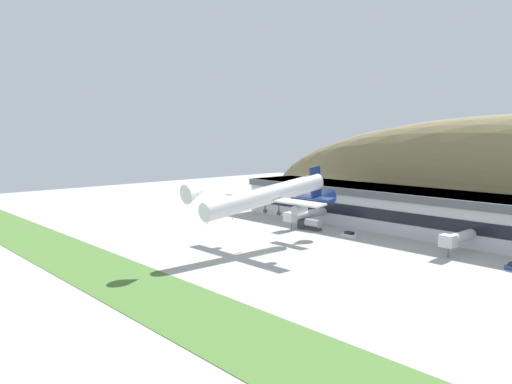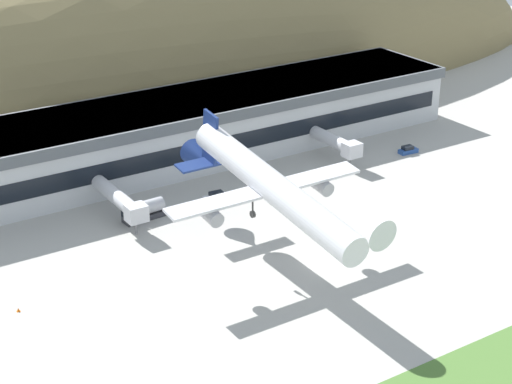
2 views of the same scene
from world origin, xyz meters
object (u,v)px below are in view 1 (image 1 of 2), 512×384
object	(u,v)px
terminal_building	(409,207)
fuel_truck	(310,225)
jetway_0	(304,215)
traffic_cone_1	(208,223)
service_car_1	(349,235)
jetway_1	(457,238)
service_car_2	(226,210)
traffic_cone_0	(233,219)
cargo_airplane	(269,196)

from	to	relation	value
terminal_building	fuel_truck	world-z (taller)	terminal_building
jetway_0	fuel_truck	world-z (taller)	jetway_0
traffic_cone_1	service_car_1	bearing A→B (deg)	22.52
jetway_1	service_car_2	xyz separation A→B (m)	(-88.09, -0.60, -3.32)
jetway_0	traffic_cone_0	size ratio (longest dim) A/B	29.57
jetway_1	traffic_cone_1	bearing A→B (deg)	-164.24
service_car_1	fuel_truck	bearing A→B (deg)	-178.84
jetway_0	traffic_cone_0	bearing A→B (deg)	-164.77
fuel_truck	service_car_2	bearing A→B (deg)	176.67
terminal_building	jetway_0	bearing A→B (deg)	-140.40
cargo_airplane	jetway_0	bearing A→B (deg)	114.94
jetway_0	service_car_2	size ratio (longest dim) A/B	3.89
service_car_1	service_car_2	xyz separation A→B (m)	(-57.99, 2.24, 0.04)
jetway_1	traffic_cone_0	size ratio (longest dim) A/B	23.86
jetway_0	jetway_1	size ratio (longest dim) A/B	1.24
jetway_1	service_car_2	world-z (taller)	jetway_1
cargo_airplane	fuel_truck	bearing A→B (deg)	109.17
cargo_airplane	traffic_cone_1	size ratio (longest dim) A/B	86.56
service_car_2	terminal_building	bearing A→B (deg)	16.41
service_car_1	fuel_truck	xyz separation A→B (m)	(-14.46, -0.29, 0.94)
traffic_cone_0	traffic_cone_1	xyz separation A→B (m)	(1.46, -11.72, 0.00)
fuel_truck	traffic_cone_1	world-z (taller)	fuel_truck
jetway_0	fuel_truck	bearing A→B (deg)	-20.70
jetway_0	jetway_1	bearing A→B (deg)	2.07
jetway_0	fuel_truck	size ratio (longest dim) A/B	2.22
jetway_1	traffic_cone_1	xyz separation A→B (m)	(-72.90, -20.58, -3.71)
cargo_airplane	traffic_cone_1	xyz separation A→B (m)	(-37.26, 8.20, -13.16)
terminal_building	service_car_1	distance (m)	22.86
jetway_1	traffic_cone_0	bearing A→B (deg)	-173.20
terminal_building	service_car_1	xyz separation A→B (m)	(-6.09, -21.11, -6.32)
terminal_building	traffic_cone_0	bearing A→B (deg)	-151.67
service_car_2	traffic_cone_0	bearing A→B (deg)	-31.04
service_car_1	terminal_building	bearing A→B (deg)	73.92
service_car_1	fuel_truck	distance (m)	14.49
traffic_cone_0	jetway_1	bearing A→B (deg)	6.80
service_car_2	fuel_truck	xyz separation A→B (m)	(43.53, -2.53, 0.90)
cargo_airplane	jetway_1	bearing A→B (deg)	38.93
jetway_1	fuel_truck	bearing A→B (deg)	-175.99
fuel_truck	traffic_cone_0	world-z (taller)	fuel_truck
fuel_truck	traffic_cone_1	bearing A→B (deg)	-148.38
service_car_1	jetway_0	bearing A→B (deg)	176.56
jetway_0	service_car_1	size ratio (longest dim) A/B	3.67
service_car_2	traffic_cone_1	xyz separation A→B (m)	(15.19, -19.98, -0.39)
terminal_building	fuel_truck	distance (m)	30.15
service_car_2	traffic_cone_1	world-z (taller)	service_car_2
traffic_cone_0	traffic_cone_1	bearing A→B (deg)	-82.92
fuel_truck	traffic_cone_1	xyz separation A→B (m)	(-28.34, -17.45, -1.30)
jetway_0	traffic_cone_1	bearing A→B (deg)	-142.66
service_car_2	traffic_cone_0	world-z (taller)	service_car_2
terminal_building	traffic_cone_0	size ratio (longest dim) A/B	206.73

